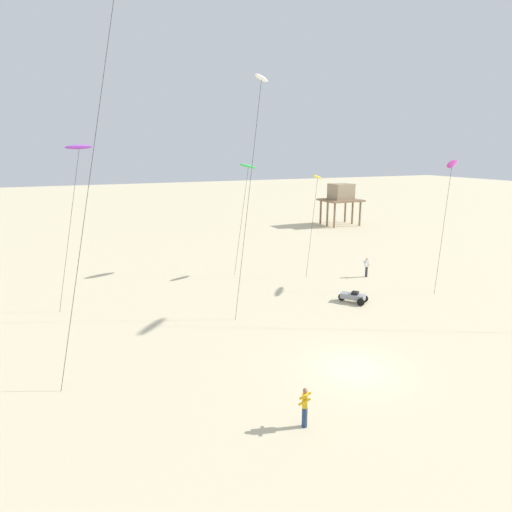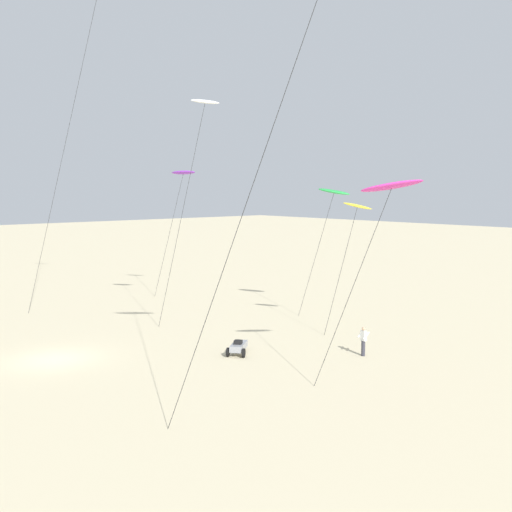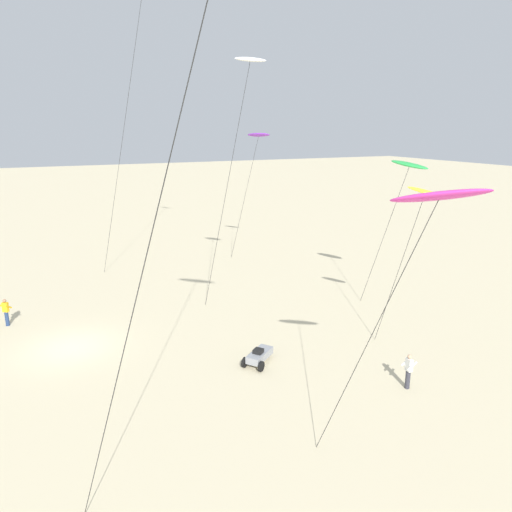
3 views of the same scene
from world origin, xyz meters
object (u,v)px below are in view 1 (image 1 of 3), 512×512
kite_flyer_middle (367,267)px  kite_flyer_nearest (305,406)px  kite_purple (79,149)px  stilt_house (341,195)px  kite_yellow (317,179)px  kite_magenta (452,165)px  kite_white (261,82)px  kite_green (248,167)px  beach_buggy (353,297)px

kite_flyer_middle → kite_flyer_nearest: bearing=-132.9°
kite_purple → stilt_house: kite_purple is taller
kite_flyer_nearest → kite_yellow: bearing=58.2°
kite_magenta → stilt_house: (8.73, 27.66, -5.19)m
kite_white → kite_flyer_nearest: bearing=-107.3°
kite_flyer_middle → stilt_house: 27.44m
kite_green → kite_yellow: (4.96, -3.38, -0.93)m
kite_purple → kite_white: kite_white is taller
kite_magenta → kite_white: 16.60m
kite_flyer_middle → kite_yellow: bearing=135.8°
kite_white → kite_yellow: kite_white is taller
kite_magenta → kite_white: kite_white is taller
kite_green → kite_yellow: bearing=-34.3°
kite_purple → kite_flyer_nearest: bearing=-71.6°
stilt_house → beach_buggy: (-18.19, -28.87, -3.88)m
beach_buggy → kite_white: bearing=159.8°
kite_purple → kite_flyer_nearest: (6.51, -19.52, -9.80)m
kite_flyer_nearest → kite_purple: bearing=108.4°
kite_magenta → beach_buggy: kite_magenta is taller
kite_purple → kite_green: 14.39m
kite_magenta → kite_flyer_middle: 10.46m
kite_white → stilt_house: 37.58m
kite_purple → kite_green: size_ratio=1.16×
kite_purple → beach_buggy: (17.07, -7.93, -10.26)m
beach_buggy → stilt_house: bearing=57.8°
kite_purple → beach_buggy: 21.44m
kite_magenta → beach_buggy: size_ratio=5.05×
kite_flyer_middle → kite_purple: bearing=172.6°
kite_magenta → kite_flyer_middle: size_ratio=5.99×
beach_buggy → kite_magenta: bearing=7.3°
kite_flyer_middle → stilt_house: size_ratio=0.28×
kite_purple → stilt_house: (35.26, 20.94, -6.38)m
kite_flyer_middle → beach_buggy: bearing=-134.2°
kite_magenta → beach_buggy: (-9.46, -1.21, -9.07)m
kite_yellow → kite_purple: bearing=-179.1°
kite_white → beach_buggy: bearing=-20.2°
kite_green → beach_buggy: kite_green is taller
kite_flyer_middle → stilt_house: stilt_house is taller
kite_purple → kite_flyer_middle: size_ratio=6.61×
kite_flyer_middle → stilt_house: bearing=60.9°
kite_flyer_nearest → stilt_house: stilt_house is taller
kite_white → kite_yellow: size_ratio=1.77×
kite_flyer_nearest → beach_buggy: 15.69m
kite_yellow → kite_flyer_nearest: size_ratio=5.18×
kite_flyer_nearest → stilt_house: bearing=54.6°
kite_green → beach_buggy: size_ratio=4.82×
kite_white → kite_flyer_middle: bearing=14.0°
kite_green → kite_white: kite_white is taller
kite_yellow → stilt_house: bearing=51.4°
kite_green → stilt_house: 27.95m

